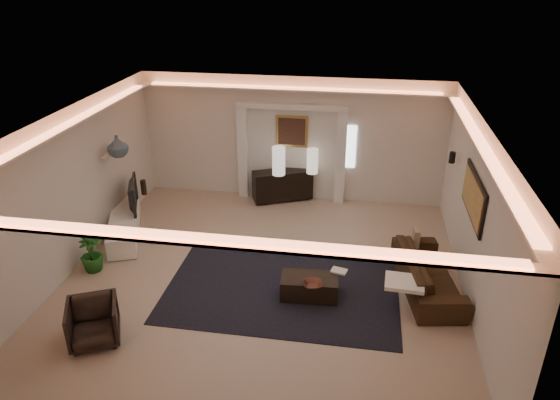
% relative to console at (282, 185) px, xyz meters
% --- Properties ---
extents(floor, '(7.00, 7.00, 0.00)m').
position_rel_console_xyz_m(floor, '(0.18, -3.25, -0.40)').
color(floor, tan).
rests_on(floor, ground).
extents(ceiling, '(7.00, 7.00, 0.00)m').
position_rel_console_xyz_m(ceiling, '(0.18, -3.25, 2.50)').
color(ceiling, white).
rests_on(ceiling, ground).
extents(wall_back, '(7.00, 0.00, 7.00)m').
position_rel_console_xyz_m(wall_back, '(0.18, 0.25, 1.05)').
color(wall_back, beige).
rests_on(wall_back, ground).
extents(wall_front, '(7.00, 0.00, 7.00)m').
position_rel_console_xyz_m(wall_front, '(0.18, -6.75, 1.05)').
color(wall_front, beige).
rests_on(wall_front, ground).
extents(wall_left, '(0.00, 7.00, 7.00)m').
position_rel_console_xyz_m(wall_left, '(-3.32, -3.25, 1.05)').
color(wall_left, beige).
rests_on(wall_left, ground).
extents(wall_right, '(0.00, 7.00, 7.00)m').
position_rel_console_xyz_m(wall_right, '(3.68, -3.25, 1.05)').
color(wall_right, beige).
rests_on(wall_right, ground).
extents(cove_soffit, '(7.00, 7.00, 0.04)m').
position_rel_console_xyz_m(cove_soffit, '(0.18, -3.25, 2.22)').
color(cove_soffit, silver).
rests_on(cove_soffit, ceiling).
extents(daylight_slit, '(0.25, 0.03, 1.00)m').
position_rel_console_xyz_m(daylight_slit, '(1.53, 0.23, 0.95)').
color(daylight_slit, white).
rests_on(daylight_slit, wall_back).
extents(area_rug, '(4.00, 3.00, 0.01)m').
position_rel_console_xyz_m(area_rug, '(0.58, -3.45, -0.39)').
color(area_rug, black).
rests_on(area_rug, ground).
extents(pilaster_left, '(0.22, 0.20, 2.20)m').
position_rel_console_xyz_m(pilaster_left, '(-0.97, 0.15, 0.70)').
color(pilaster_left, silver).
rests_on(pilaster_left, ground).
extents(pilaster_right, '(0.22, 0.20, 2.20)m').
position_rel_console_xyz_m(pilaster_right, '(1.33, 0.15, 0.70)').
color(pilaster_right, silver).
rests_on(pilaster_right, ground).
extents(alcove_header, '(2.52, 0.20, 0.12)m').
position_rel_console_xyz_m(alcove_header, '(0.18, 0.15, 1.85)').
color(alcove_header, silver).
rests_on(alcove_header, wall_back).
extents(painting_frame, '(0.74, 0.04, 0.74)m').
position_rel_console_xyz_m(painting_frame, '(0.18, 0.22, 1.25)').
color(painting_frame, tan).
rests_on(painting_frame, wall_back).
extents(painting_canvas, '(0.62, 0.02, 0.62)m').
position_rel_console_xyz_m(painting_canvas, '(0.18, 0.19, 1.25)').
color(painting_canvas, '#4C2D1E').
rests_on(painting_canvas, wall_back).
extents(art_panel_frame, '(0.04, 1.64, 0.74)m').
position_rel_console_xyz_m(art_panel_frame, '(3.65, -2.95, 1.30)').
color(art_panel_frame, black).
rests_on(art_panel_frame, wall_right).
extents(art_panel_gold, '(0.02, 1.50, 0.62)m').
position_rel_console_xyz_m(art_panel_gold, '(3.62, -2.95, 1.30)').
color(art_panel_gold, tan).
rests_on(art_panel_gold, wall_right).
extents(wall_sconce, '(0.12, 0.12, 0.22)m').
position_rel_console_xyz_m(wall_sconce, '(3.56, -1.05, 1.28)').
color(wall_sconce, black).
rests_on(wall_sconce, wall_right).
extents(wall_niche, '(0.10, 0.55, 0.04)m').
position_rel_console_xyz_m(wall_niche, '(-3.26, -1.85, 1.25)').
color(wall_niche, silver).
rests_on(wall_niche, wall_left).
extents(console, '(1.44, 0.96, 0.69)m').
position_rel_console_xyz_m(console, '(0.00, 0.00, 0.00)').
color(console, black).
rests_on(console, ground).
extents(lamp_left, '(0.33, 0.33, 0.66)m').
position_rel_console_xyz_m(lamp_left, '(-0.05, -0.22, 0.69)').
color(lamp_left, beige).
rests_on(lamp_left, console).
extents(lamp_right, '(0.34, 0.34, 0.58)m').
position_rel_console_xyz_m(lamp_right, '(0.69, 0.00, 0.69)').
color(lamp_right, beige).
rests_on(lamp_right, console).
extents(media_ledge, '(1.29, 2.23, 0.41)m').
position_rel_console_xyz_m(media_ledge, '(-2.97, -2.20, -0.18)').
color(media_ledge, white).
rests_on(media_ledge, ground).
extents(tv, '(1.04, 0.53, 0.61)m').
position_rel_console_xyz_m(tv, '(-2.97, -1.83, 0.36)').
color(tv, black).
rests_on(tv, media_ledge).
extents(figurine, '(0.16, 0.16, 0.34)m').
position_rel_console_xyz_m(figurine, '(-2.97, -1.11, 0.24)').
color(figurine, black).
rests_on(figurine, media_ledge).
extents(ginger_jar, '(0.51, 0.51, 0.43)m').
position_rel_console_xyz_m(ginger_jar, '(-2.97, -2.04, 1.48)').
color(ginger_jar, '#414E5D').
rests_on(ginger_jar, wall_niche).
extents(plant, '(0.56, 0.56, 0.72)m').
position_rel_console_xyz_m(plant, '(-2.96, -3.60, -0.04)').
color(plant, '#1A4E16').
rests_on(plant, ground).
extents(sofa, '(2.23, 1.18, 0.62)m').
position_rel_console_xyz_m(sofa, '(3.06, -3.18, -0.09)').
color(sofa, '#59361A').
rests_on(sofa, ground).
extents(throw_blanket, '(0.64, 0.53, 0.07)m').
position_rel_console_xyz_m(throw_blanket, '(2.60, -3.92, 0.15)').
color(throw_blanket, silver).
rests_on(throw_blanket, sofa).
extents(throw_pillow, '(0.12, 0.35, 0.34)m').
position_rel_console_xyz_m(throw_pillow, '(2.89, -2.33, 0.15)').
color(throw_pillow, tan).
rests_on(throw_pillow, sofa).
extents(coffee_table, '(0.98, 0.58, 0.35)m').
position_rel_console_xyz_m(coffee_table, '(1.07, -3.77, -0.20)').
color(coffee_table, black).
rests_on(coffee_table, ground).
extents(bowl, '(0.38, 0.38, 0.08)m').
position_rel_console_xyz_m(bowl, '(1.14, -4.03, 0.05)').
color(bowl, '#4B261C').
rests_on(bowl, coffee_table).
extents(magazine, '(0.30, 0.25, 0.03)m').
position_rel_console_xyz_m(magazine, '(1.54, -3.51, 0.02)').
color(magazine, silver).
rests_on(magazine, coffee_table).
extents(armchair, '(0.96, 0.97, 0.67)m').
position_rel_console_xyz_m(armchair, '(-1.98, -5.41, -0.07)').
color(armchair, black).
rests_on(armchair, ground).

